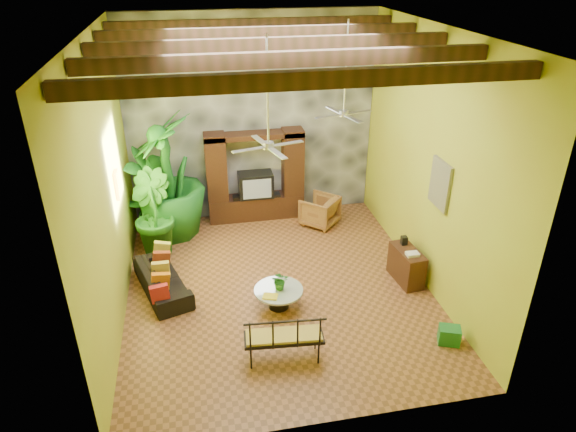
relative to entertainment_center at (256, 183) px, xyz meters
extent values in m
plane|color=brown|center=(0.00, -3.14, -0.97)|extent=(7.00, 7.00, 0.00)
cube|color=silver|center=(0.00, -3.14, 4.03)|extent=(6.00, 7.00, 0.02)
cube|color=gold|center=(0.00, 0.36, 1.53)|extent=(6.00, 0.02, 5.00)
cube|color=gold|center=(-3.00, -3.14, 1.53)|extent=(0.02, 7.00, 5.00)
cube|color=gold|center=(3.00, -3.14, 1.53)|extent=(0.02, 7.00, 5.00)
cube|color=#3A3C42|center=(0.00, 0.30, 1.53)|extent=(5.98, 0.10, 4.98)
cube|color=#321D10|center=(0.00, -5.74, 3.81)|extent=(5.95, 0.16, 0.22)
cube|color=#321D10|center=(0.00, -4.44, 3.81)|extent=(5.95, 0.16, 0.22)
cube|color=#321D10|center=(0.00, -3.14, 3.81)|extent=(5.95, 0.16, 0.22)
cube|color=#321D10|center=(0.00, -1.84, 3.81)|extent=(5.95, 0.16, 0.22)
cube|color=#321D10|center=(0.00, -0.54, 3.81)|extent=(5.95, 0.16, 0.22)
cube|color=black|center=(0.00, 0.00, -0.67)|extent=(2.40, 0.50, 0.60)
cube|color=black|center=(-0.95, 0.00, 0.33)|extent=(0.50, 0.48, 2.00)
cube|color=black|center=(0.95, 0.00, 0.33)|extent=(0.50, 0.48, 2.00)
cube|color=black|center=(0.00, 0.00, 1.23)|extent=(2.40, 0.48, 0.12)
cube|color=black|center=(0.00, -0.02, -0.05)|extent=(0.85, 0.52, 0.62)
cube|color=#8C99A8|center=(0.00, -0.29, -0.05)|extent=(0.70, 0.02, 0.50)
cylinder|color=#B2B2B7|center=(-0.20, -3.54, 3.13)|extent=(0.04, 0.04, 1.80)
cylinder|color=#B2B2B7|center=(-0.20, -3.54, 2.23)|extent=(0.18, 0.18, 0.12)
cube|color=#B2B2B7|center=(0.15, -3.44, 2.21)|extent=(0.58, 0.26, 0.01)
cube|color=#B2B2B7|center=(-0.29, -3.19, 2.21)|extent=(0.26, 0.58, 0.01)
cube|color=#B2B2B7|center=(-0.55, -3.63, 2.21)|extent=(0.58, 0.26, 0.01)
cube|color=#B2B2B7|center=(-0.11, -3.88, 2.21)|extent=(0.26, 0.58, 0.01)
cylinder|color=#B2B2B7|center=(1.60, -1.94, 3.13)|extent=(0.04, 0.04, 1.80)
cylinder|color=#B2B2B7|center=(1.60, -1.94, 2.23)|extent=(0.18, 0.18, 0.12)
cube|color=#B2B2B7|center=(1.95, -1.84, 2.21)|extent=(0.58, 0.26, 0.01)
cube|color=#B2B2B7|center=(1.51, -1.59, 2.21)|extent=(0.26, 0.58, 0.01)
cube|color=#B2B2B7|center=(1.25, -2.03, 2.21)|extent=(0.58, 0.26, 0.01)
cube|color=#B2B2B7|center=(1.69, -2.28, 2.21)|extent=(0.26, 0.58, 0.01)
cube|color=yellow|center=(-2.96, -2.14, 1.13)|extent=(0.06, 0.32, 0.55)
cube|color=#225B7E|center=(2.96, -3.74, 1.33)|extent=(0.06, 0.70, 0.90)
imported|color=black|center=(-2.30, -2.84, -0.69)|extent=(1.25, 2.00, 0.55)
imported|color=brown|center=(1.50, -0.68, -0.59)|extent=(1.14, 1.14, 0.74)
imported|color=#17581B|center=(-2.53, -0.52, 0.14)|extent=(1.35, 1.41, 2.22)
imported|color=#20661A|center=(-2.48, -1.26, 0.01)|extent=(1.30, 1.37, 1.95)
imported|color=#1A661E|center=(-2.10, -0.46, 0.52)|extent=(1.71, 1.71, 2.98)
cylinder|color=black|center=(-0.10, -3.79, -0.79)|extent=(0.40, 0.40, 0.36)
cylinder|color=silver|center=(-0.10, -3.79, -0.59)|extent=(0.94, 0.94, 0.04)
imported|color=#23671B|center=(-0.06, -3.77, -0.39)|extent=(0.36, 0.32, 0.36)
cube|color=#CCD016|center=(-0.29, -4.01, -0.55)|extent=(0.32, 0.27, 0.03)
cube|color=black|center=(-0.26, -5.21, -0.52)|extent=(1.35, 0.55, 0.05)
cube|color=gold|center=(-0.26, -5.21, -0.48)|extent=(1.28, 0.50, 0.06)
cube|color=black|center=(-0.26, -5.45, -0.25)|extent=(1.31, 0.15, 0.54)
cube|color=#352011|center=(2.65, -3.42, -0.60)|extent=(0.50, 0.94, 0.72)
cube|color=#1C6C35|center=(2.65, -5.38, -0.81)|extent=(0.44, 0.38, 0.32)
camera|label=1|loc=(-1.46, -11.69, 5.18)|focal=32.00mm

